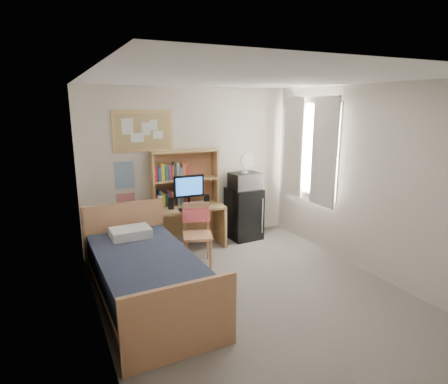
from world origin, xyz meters
name	(u,v)px	position (x,y,z in m)	size (l,w,h in m)	color
floor	(251,294)	(0.00, 0.00, -0.01)	(3.60, 4.20, 0.02)	gray
ceiling	(255,79)	(0.00, 0.00, 2.60)	(3.60, 4.20, 0.02)	white
wall_back	(191,167)	(0.00, 2.10, 1.30)	(3.60, 0.04, 2.60)	beige
wall_front	(405,258)	(0.00, -2.10, 1.30)	(3.60, 0.04, 2.60)	beige
wall_left	(94,212)	(-1.80, 0.00, 1.30)	(0.04, 4.20, 2.60)	beige
wall_right	(366,180)	(1.80, 0.00, 1.30)	(0.04, 4.20, 2.60)	beige
window_unit	(309,149)	(1.75, 1.20, 1.60)	(0.10, 1.40, 1.70)	white
curtain_left	(324,152)	(1.72, 0.80, 1.60)	(0.04, 0.55, 1.70)	silver
curtain_right	(293,147)	(1.72, 1.60, 1.60)	(0.04, 0.55, 1.70)	silver
bulletin_board	(143,131)	(-0.78, 2.08, 1.92)	(0.94, 0.03, 0.64)	tan
poster_wave	(124,175)	(-1.10, 2.09, 1.25)	(0.30, 0.01, 0.42)	#265F9A
poster_japan	(126,204)	(-1.10, 2.09, 0.78)	(0.28, 0.01, 0.36)	red
desk	(189,227)	(-0.17, 1.80, 0.36)	(1.14, 0.57, 0.71)	tan
desk_chair	(198,235)	(-0.28, 1.11, 0.46)	(0.46, 0.46, 0.91)	tan
mini_fridge	(244,213)	(0.87, 1.82, 0.45)	(0.53, 0.53, 0.90)	black
bed	(148,281)	(-1.23, 0.31, 0.30)	(1.09, 2.18, 0.60)	#1C2233
hutch	(185,177)	(-0.16, 1.95, 1.16)	(1.10, 0.28, 0.90)	tan
monitor	(189,191)	(-0.17, 1.74, 0.97)	(0.49, 0.04, 0.53)	black
keyboard	(192,209)	(-0.18, 1.60, 0.72)	(0.42, 0.13, 0.02)	black
speaker_left	(171,203)	(-0.47, 1.75, 0.80)	(0.08, 0.08, 0.18)	black
speaker_right	(207,200)	(0.13, 1.72, 0.80)	(0.08, 0.08, 0.18)	black
water_bottle	(160,204)	(-0.65, 1.72, 0.83)	(0.07, 0.07, 0.24)	silver
hoodie	(196,215)	(-0.22, 1.30, 0.71)	(0.42, 0.13, 0.20)	#FF6167
microwave	(245,181)	(0.88, 1.80, 1.04)	(0.49, 0.37, 0.28)	silver
desk_fan	(245,164)	(0.88, 1.80, 1.33)	(0.25, 0.25, 0.31)	silver
pillow	(131,233)	(-1.26, 1.06, 0.66)	(0.51, 0.36, 0.12)	silver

